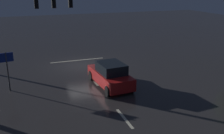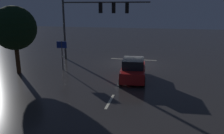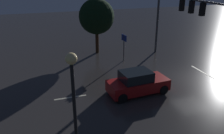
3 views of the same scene
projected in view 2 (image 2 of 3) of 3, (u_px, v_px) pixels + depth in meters
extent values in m
plane|color=#2D2B2B|center=(131.00, 63.00, 23.22)|extent=(80.00, 80.00, 0.00)
cylinder|color=#383A3D|center=(64.00, 28.00, 24.30)|extent=(0.22, 0.22, 6.72)
cylinder|color=#383A3D|center=(105.00, 2.00, 22.68)|extent=(9.06, 0.14, 0.14)
cube|color=black|center=(101.00, 8.00, 22.92)|extent=(0.32, 0.36, 1.00)
sphere|color=red|center=(101.00, 5.00, 23.02)|extent=(0.20, 0.20, 0.20)
sphere|color=black|center=(101.00, 8.00, 23.10)|extent=(0.20, 0.20, 0.20)
sphere|color=black|center=(101.00, 11.00, 23.18)|extent=(0.20, 0.20, 0.20)
cube|color=black|center=(114.00, 8.00, 22.64)|extent=(0.32, 0.36, 1.00)
sphere|color=red|center=(114.00, 5.00, 22.74)|extent=(0.20, 0.20, 0.20)
sphere|color=black|center=(114.00, 8.00, 22.82)|extent=(0.20, 0.20, 0.20)
sphere|color=black|center=(114.00, 11.00, 22.90)|extent=(0.20, 0.20, 0.20)
cube|color=black|center=(127.00, 8.00, 22.36)|extent=(0.32, 0.36, 1.00)
sphere|color=red|center=(127.00, 5.00, 22.46)|extent=(0.20, 0.20, 0.20)
sphere|color=black|center=(127.00, 8.00, 22.54)|extent=(0.20, 0.20, 0.20)
sphere|color=black|center=(127.00, 11.00, 22.62)|extent=(0.20, 0.20, 0.20)
cube|color=beige|center=(125.00, 74.00, 19.44)|extent=(0.16, 2.20, 0.01)
cube|color=beige|center=(110.00, 101.00, 13.77)|extent=(0.16, 2.20, 0.01)
cube|color=beige|center=(133.00, 59.00, 24.77)|extent=(5.00, 0.16, 0.01)
cube|color=maroon|center=(133.00, 72.00, 17.89)|extent=(2.13, 4.43, 0.80)
cube|color=black|center=(133.00, 63.00, 17.51)|extent=(1.76, 2.22, 0.68)
cylinder|color=black|center=(124.00, 69.00, 19.60)|extent=(0.27, 0.69, 0.68)
cylinder|color=black|center=(144.00, 70.00, 19.38)|extent=(0.27, 0.69, 0.68)
cylinder|color=black|center=(121.00, 81.00, 16.54)|extent=(0.27, 0.69, 0.68)
cylinder|color=black|center=(144.00, 82.00, 16.32)|extent=(0.27, 0.69, 0.68)
sphere|color=#F9EFC6|center=(127.00, 64.00, 19.99)|extent=(0.20, 0.20, 0.20)
sphere|color=#F9EFC6|center=(142.00, 65.00, 19.82)|extent=(0.20, 0.20, 0.20)
cylinder|color=#383A3D|center=(62.00, 55.00, 20.41)|extent=(0.09, 0.09, 2.66)
cube|color=navy|center=(62.00, 45.00, 20.16)|extent=(0.90, 0.19, 0.60)
cylinder|color=#382314|center=(18.00, 59.00, 19.43)|extent=(0.36, 0.36, 2.51)
sphere|color=black|center=(14.00, 28.00, 18.75)|extent=(3.65, 3.65, 3.65)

